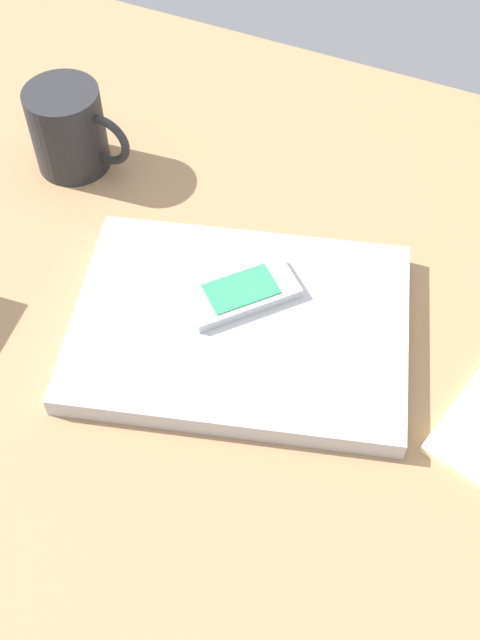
% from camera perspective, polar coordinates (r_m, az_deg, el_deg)
% --- Properties ---
extents(desk_surface, '(1.20, 0.80, 0.03)m').
position_cam_1_polar(desk_surface, '(0.76, 3.86, 0.11)').
color(desk_surface, '#9E7751').
rests_on(desk_surface, ground).
extents(laptop_closed, '(0.36, 0.30, 0.02)m').
position_cam_1_polar(laptop_closed, '(0.72, 0.00, -0.43)').
color(laptop_closed, '#B7BABC').
rests_on(laptop_closed, desk_surface).
extents(cell_phone_on_laptop, '(0.11, 0.11, 0.01)m').
position_cam_1_polar(cell_phone_on_laptop, '(0.73, 0.07, 2.04)').
color(cell_phone_on_laptop, silver).
rests_on(cell_phone_on_laptop, laptop_closed).
extents(coffee_mug, '(0.12, 0.08, 0.10)m').
position_cam_1_polar(coffee_mug, '(0.88, -12.38, 13.49)').
color(coffee_mug, '#262628').
rests_on(coffee_mug, desk_surface).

